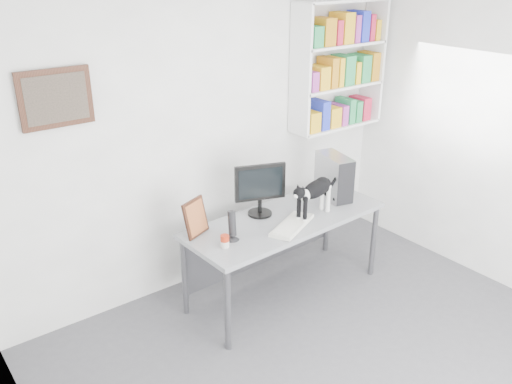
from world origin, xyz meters
The scene contains 11 objects.
room centered at (0.00, 0.00, 1.35)m, with size 4.01×4.01×2.70m.
bookshelf centered at (1.40, 1.85, 1.85)m, with size 1.03×0.28×1.24m, color white.
wall_art centered at (-1.30, 1.97, 1.90)m, with size 0.52×0.04×0.42m, color #4A2718.
desk centered at (0.28, 1.29, 0.38)m, with size 1.82×0.71×0.76m, color gray.
monitor centered at (0.15, 1.48, 0.99)m, with size 0.44×0.21×0.47m, color black.
keyboard centered at (0.21, 1.12, 0.78)m, with size 0.49×0.19×0.04m, color silver.
pc_tower centered at (0.92, 1.36, 0.96)m, with size 0.18×0.41×0.41m, color #A4A4A8.
speaker centered at (-0.31, 1.24, 0.88)m, with size 0.11×0.11×0.26m, color black.
leaning_print centered at (-0.49, 1.50, 0.91)m, with size 0.25×0.10×0.31m, color #4A2718.
soup_can centered at (-0.42, 1.18, 0.81)m, with size 0.07×0.07×0.10m, color #AC270E.
cat centered at (0.49, 1.16, 0.93)m, with size 0.55×0.15×0.34m, color black, non-canonical shape.
Camera 1 is at (-2.46, -1.89, 2.81)m, focal length 38.00 mm.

